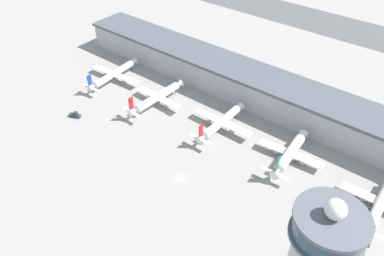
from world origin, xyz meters
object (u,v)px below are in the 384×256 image
Objects in this scene: airplane_gate_charlie at (221,122)px; service_truck_fuel at (366,213)px; airplane_gate_echo at (381,203)px; airplane_gate_delta at (290,153)px; airplane_gate_bravo at (157,97)px; service_truck_catering at (75,115)px; airplane_gate_alpha at (114,74)px.

airplane_gate_charlie reaches higher than service_truck_fuel.
airplane_gate_delta is at bearing 175.14° from airplane_gate_echo.
airplane_gate_bravo is 44.00m from service_truck_catering.
airplane_gate_bravo is at bearing 178.11° from service_truck_fuel.
airplane_gate_alpha reaches higher than airplane_gate_echo.
service_truck_catering is at bearing -74.11° from airplane_gate_alpha.
airplane_gate_alpha is 6.13× the size of service_truck_catering.
airplane_gate_delta is at bearing 1.98° from airplane_gate_charlie.
airplane_gate_charlie is at bearing 178.38° from airplane_gate_echo.
airplane_gate_echo is at bearing 0.81° from airplane_gate_bravo.
airplane_gate_charlie is 36.77m from airplane_gate_delta.
airplane_gate_delta is (76.07, 5.13, -0.59)m from airplane_gate_bravo.
airplane_gate_bravo is 6.09× the size of service_truck_fuel.
airplane_gate_alpha is 112.89m from airplane_gate_delta.
airplane_gate_delta is at bearing 21.50° from service_truck_catering.
airplane_gate_echo is at bearing 14.43° from service_truck_catering.
airplane_gate_alpha is 153.66m from airplane_gate_echo.
service_truck_catering is (-65.52, -39.01, -3.61)m from airplane_gate_charlie.
airplane_gate_charlie is at bearing 5.60° from airplane_gate_bravo.
airplane_gate_bravo is 114.08m from service_truck_fuel.
service_truck_catering is 143.62m from service_truck_fuel.
service_truck_fuel is at bearing 12.62° from service_truck_catering.
airplane_gate_echo is 5.57× the size of service_truck_fuel.
service_truck_fuel is (-2.93, -5.42, -3.04)m from airplane_gate_echo.
service_truck_catering is at bearing -167.38° from service_truck_fuel.
airplane_gate_charlie reaches higher than airplane_gate_alpha.
airplane_gate_bravo is at bearing -3.11° from airplane_gate_alpha.
airplane_gate_bravo reaches higher than airplane_gate_alpha.
airplane_gate_bravo is 6.12× the size of service_truck_catering.
airplane_gate_echo is (153.65, -0.35, -0.45)m from airplane_gate_alpha.
airplane_gate_delta is (36.75, 1.27, -0.49)m from airplane_gate_charlie.
airplane_gate_bravo is at bearing -176.15° from airplane_gate_delta.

